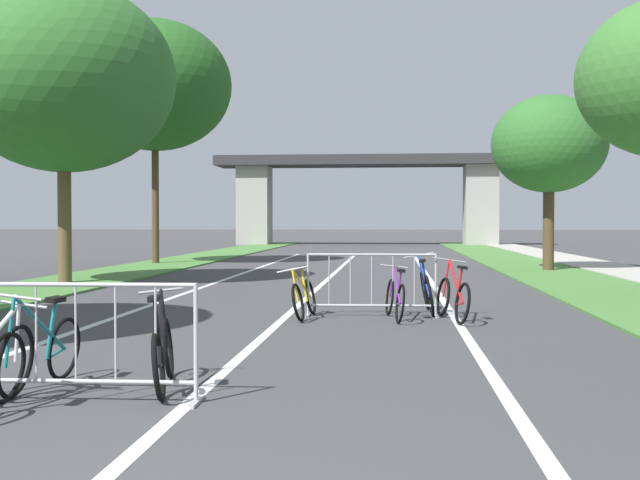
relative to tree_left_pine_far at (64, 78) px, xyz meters
name	(u,v)px	position (x,y,z in m)	size (l,w,h in m)	color
grass_verge_left	(162,265)	(-0.01, 8.50, -5.16)	(2.83, 61.31, 0.05)	#477A38
grass_verge_right	(529,267)	(12.93, 8.50, -5.16)	(2.83, 61.31, 0.05)	#477A38
sidewalk_path_right	(603,267)	(15.38, 8.50, -5.14)	(2.09, 61.31, 0.08)	#ADA89E
lane_stripe_center	(324,282)	(6.46, 1.15, -5.18)	(0.14, 35.47, 0.01)	silver
lane_stripe_right_lane	(432,283)	(9.24, 1.15, -5.18)	(0.14, 35.47, 0.01)	silver
lane_stripe_left_lane	(219,282)	(3.68, 1.15, -5.18)	(0.14, 35.47, 0.01)	silver
overpass_bridge	(366,185)	(6.46, 34.09, -1.12)	(20.21, 3.58, 5.99)	#2D2D30
tree_left_pine_far	(64,78)	(0.00, 0.00, 0.00)	(5.58, 5.58, 7.56)	brown
tree_left_maple_mid	(155,86)	(-0.54, 9.41, 1.42)	(5.66, 5.66, 9.02)	#4C3823
tree_right_cypress_far	(549,145)	(13.16, 6.41, -1.16)	(3.63, 3.63, 5.58)	#4C3823
crowd_barrier_nearest	(76,343)	(5.46, -12.51, -4.67)	(2.20, 0.50, 1.05)	#ADADB2
crowd_barrier_second	(372,285)	(7.88, -6.01, -4.67)	(2.21, 0.53, 1.05)	#ADADB2
bicycle_teal_1	(37,352)	(4.92, -12.12, -4.82)	(0.52, 1.68, 0.97)	black
bicycle_blue_2	(427,291)	(8.81, -5.49, -4.80)	(0.53, 1.73, 1.04)	black
bicycle_yellow_3	(304,297)	(6.78, -6.38, -4.84)	(0.55, 1.62, 0.89)	black
bicycle_black_4	(163,352)	(6.07, -11.93, -4.83)	(0.60, 1.64, 0.93)	black
bicycle_purple_5	(395,297)	(8.27, -6.41, -4.83)	(0.47, 1.71, 0.87)	black
bicycle_red_6	(453,298)	(9.18, -6.49, -4.81)	(0.55, 1.75, 1.00)	black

